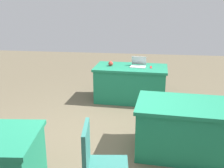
{
  "coord_description": "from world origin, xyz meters",
  "views": [
    {
      "loc": [
        -0.62,
        3.63,
        2.11
      ],
      "look_at": [
        -0.12,
        -0.17,
        0.9
      ],
      "focal_mm": 43.08,
      "sensor_mm": 36.0,
      "label": 1
    }
  ],
  "objects": [
    {
      "name": "scissors_red",
      "position": [
        -0.71,
        -1.91,
        0.75
      ],
      "size": [
        0.04,
        0.18,
        0.01
      ],
      "primitive_type": "cube",
      "rotation": [
        0.0,
        0.0,
        1.6
      ],
      "color": "red",
      "rests_on": "table_foreground"
    },
    {
      "name": "table_foreground",
      "position": [
        -0.29,
        -1.92,
        0.38
      ],
      "size": [
        1.56,
        0.9,
        0.75
      ],
      "rotation": [
        0.0,
        0.0,
        -0.05
      ],
      "color": "#1E7A56",
      "rests_on": "ground"
    },
    {
      "name": "table_mid_right",
      "position": [
        -1.26,
        0.11,
        0.38
      ],
      "size": [
        1.58,
        0.99,
        0.75
      ],
      "rotation": [
        0.0,
        0.0,
        -0.07
      ],
      "color": "#1E7A56",
      "rests_on": "ground"
    },
    {
      "name": "laptop_silver",
      "position": [
        -0.44,
        -1.94,
        0.79
      ],
      "size": [
        0.35,
        0.33,
        0.21
      ],
      "rotation": [
        0.0,
        0.0,
        -0.11
      ],
      "color": "silver",
      "rests_on": "table_foreground"
    },
    {
      "name": "chair_tucked_left",
      "position": [
        -0.19,
        1.33,
        0.53
      ],
      "size": [
        0.49,
        0.49,
        0.94
      ],
      "rotation": [
        0.0,
        0.0,
        1.69
      ],
      "color": "#9E9993",
      "rests_on": "ground"
    },
    {
      "name": "yarn_ball",
      "position": [
        0.15,
        -1.93,
        0.8
      ],
      "size": [
        0.1,
        0.1,
        0.1
      ],
      "primitive_type": "sphere",
      "color": "#B2382D",
      "rests_on": "table_foreground"
    },
    {
      "name": "ground_plane",
      "position": [
        0.0,
        0.0,
        0.0
      ],
      "size": [
        14.4,
        14.4,
        0.0
      ],
      "primitive_type": "plane",
      "color": "brown"
    }
  ]
}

